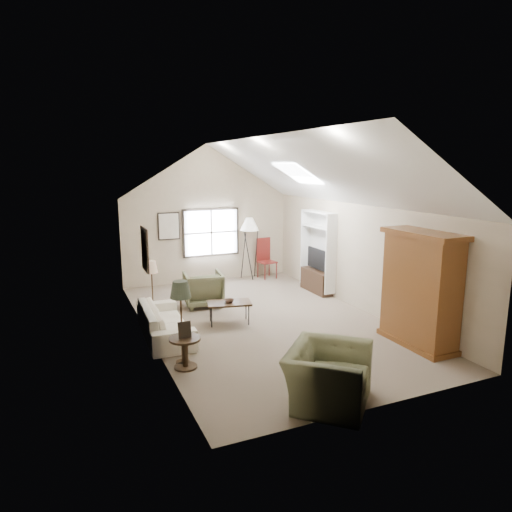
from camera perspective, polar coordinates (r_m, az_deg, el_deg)
name	(u,v)px	position (r m, az deg, el deg)	size (l,w,h in m)	color
room_shell	(264,175)	(9.67, 0.96, 10.13)	(5.01, 8.01, 4.00)	#726251
window	(211,232)	(13.54, -5.63, 2.95)	(1.72, 0.08, 1.42)	black
skylight	(298,173)	(11.05, 5.24, 10.30)	(0.80, 1.20, 0.52)	white
wall_art	(158,237)	(11.07, -12.20, 2.34)	(1.97, 3.71, 0.88)	black
armoire	(420,289)	(9.19, 19.87, -3.92)	(0.60, 1.50, 2.20)	brown
tv_alcove	(318,250)	(12.38, 7.74, 0.71)	(0.32, 1.30, 2.10)	white
media_console	(316,281)	(12.56, 7.56, -3.11)	(0.34, 1.18, 0.60)	#382316
tv_panel	(317,259)	(12.42, 7.64, -0.34)	(0.05, 0.90, 0.55)	black
sofa	(165,321)	(9.46, -11.34, -7.99)	(2.16, 0.85, 0.63)	#EEE6CE
armchair_near	(328,376)	(6.89, 8.97, -14.59)	(1.27, 1.11, 0.82)	#656A4A
armchair_far	(203,289)	(11.29, -6.61, -4.10)	(0.90, 0.92, 0.84)	#636748
coffee_table	(229,313)	(10.04, -3.36, -7.09)	(0.94, 0.52, 0.48)	#3C2818
bowl	(229,301)	(9.96, -3.38, -5.63)	(0.23, 0.23, 0.06)	#321C14
side_table	(185,353)	(8.02, -8.83, -11.85)	(0.54, 0.54, 0.54)	#312414
side_chair	(267,258)	(13.89, 1.40, -0.30)	(0.47, 0.47, 1.22)	maroon
tripod_lamp	(249,248)	(13.76, -0.83, 1.02)	(0.55, 0.55, 1.90)	white
dark_lamp	(181,322)	(8.02, -9.30, -8.14)	(0.36, 0.36, 1.51)	#252B1F
tan_lamp	(152,289)	(10.48, -12.82, -4.07)	(0.27, 0.27, 1.36)	tan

